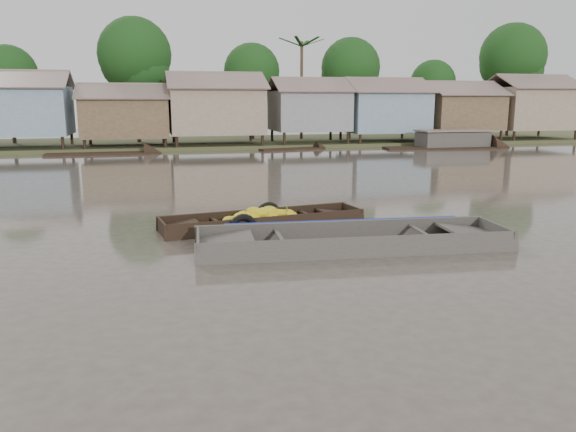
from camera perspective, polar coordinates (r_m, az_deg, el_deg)
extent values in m
plane|color=#4A4239|center=(12.37, -2.71, -4.45)|extent=(120.00, 120.00, 0.00)
cube|color=#384723|center=(44.85, -10.99, 7.15)|extent=(120.00, 12.00, 0.50)
cube|color=#738D9F|center=(41.98, -25.54, 9.62)|extent=(6.20, 5.20, 3.20)
cube|color=brown|center=(40.62, -26.19, 12.44)|extent=(6.60, 3.02, 1.28)
cube|color=brown|center=(43.37, -25.41, 12.39)|extent=(6.60, 3.02, 1.28)
cube|color=brown|center=(41.21, -16.20, 9.58)|extent=(5.80, 4.60, 2.70)
cube|color=brown|center=(39.95, -16.42, 12.10)|extent=(6.20, 2.67, 1.14)
cube|color=brown|center=(42.43, -16.28, 12.06)|extent=(6.20, 2.67, 1.14)
cube|color=gray|center=(41.44, -7.36, 10.57)|extent=(6.50, 5.30, 3.30)
cube|color=brown|center=(40.04, -7.20, 13.55)|extent=(6.90, 3.08, 1.31)
cube|color=brown|center=(42.88, -7.67, 13.41)|extent=(6.90, 3.08, 1.31)
cube|color=gray|center=(42.82, 2.15, 10.63)|extent=(5.40, 4.70, 2.90)
cube|color=brown|center=(41.61, 2.66, 13.21)|extent=(5.80, 2.73, 1.17)
cube|color=brown|center=(44.04, 1.70, 13.14)|extent=(5.80, 2.73, 1.17)
cube|color=#738D9F|center=(44.84, 9.66, 10.40)|extent=(6.00, 5.00, 3.10)
cube|color=brown|center=(43.61, 10.47, 12.97)|extent=(6.40, 2.90, 1.24)
cube|color=brown|center=(46.09, 9.07, 12.94)|extent=(6.40, 2.90, 1.24)
cube|color=brown|center=(47.80, 16.94, 10.08)|extent=(5.70, 4.90, 2.80)
cube|color=brown|center=(46.66, 17.92, 12.27)|extent=(6.10, 2.85, 1.21)
cube|color=brown|center=(48.94, 16.27, 12.31)|extent=(6.10, 2.85, 1.21)
cube|color=gray|center=(51.40, 23.30, 10.00)|extent=(6.30, 5.10, 3.40)
cube|color=brown|center=(50.32, 24.46, 12.35)|extent=(6.70, 2.96, 1.26)
cube|color=brown|center=(52.52, 22.58, 12.43)|extent=(6.70, 2.96, 1.26)
cylinder|color=#473323|center=(46.70, -26.25, 9.36)|extent=(0.28, 0.28, 4.90)
sphere|color=#113511|center=(46.72, -26.57, 12.78)|extent=(4.20, 4.20, 4.20)
cylinder|color=#473323|center=(44.67, -15.07, 11.00)|extent=(0.28, 0.28, 6.30)
sphere|color=#113511|center=(44.79, -15.32, 15.60)|extent=(5.40, 5.40, 5.40)
cylinder|color=#473323|center=(46.41, -3.65, 10.73)|extent=(0.28, 0.28, 5.25)
sphere|color=#113511|center=(46.45, -3.70, 14.44)|extent=(4.50, 4.50, 4.50)
cylinder|color=#473323|center=(47.54, 6.28, 10.92)|extent=(0.28, 0.28, 5.60)
sphere|color=#113511|center=(47.60, 6.37, 14.78)|extent=(4.80, 4.80, 4.80)
cylinder|color=#473323|center=(51.73, 14.37, 10.12)|extent=(0.28, 0.28, 4.55)
sphere|color=#113511|center=(51.73, 14.52, 12.99)|extent=(3.90, 3.90, 3.90)
cylinder|color=#473323|center=(54.52, 21.55, 10.84)|extent=(0.28, 0.28, 6.65)
sphere|color=#113511|center=(54.64, 21.86, 14.82)|extent=(5.70, 5.70, 5.70)
cylinder|color=#473323|center=(46.80, 1.38, 12.45)|extent=(0.24, 0.24, 8.00)
cube|color=black|center=(15.55, -2.53, -1.37)|extent=(5.63, 1.85, 0.08)
cube|color=black|center=(16.06, -3.26, -0.15)|extent=(5.61, 0.97, 0.52)
cube|color=black|center=(14.95, -1.76, -1.04)|extent=(5.61, 0.97, 0.52)
cube|color=black|center=(16.61, 6.48, 0.19)|extent=(0.24, 1.22, 0.50)
cube|color=black|center=(16.38, 5.01, 0.28)|extent=(1.10, 1.19, 0.19)
cube|color=black|center=(14.83, -12.65, -1.43)|extent=(0.24, 1.22, 0.50)
cube|color=black|center=(14.90, -10.84, -1.05)|extent=(1.10, 1.19, 0.19)
cube|color=black|center=(15.10, -7.27, -0.60)|extent=(0.27, 1.18, 0.05)
cube|color=black|center=(15.96, 1.94, 0.17)|extent=(0.27, 1.18, 0.05)
ellipsoid|color=yellow|center=(15.95, -0.09, 0.22)|extent=(0.48, 0.37, 0.27)
ellipsoid|color=yellow|center=(15.46, -0.74, 0.29)|extent=(0.39, 0.29, 0.22)
ellipsoid|color=yellow|center=(15.33, -5.95, -0.47)|extent=(0.45, 0.34, 0.25)
ellipsoid|color=yellow|center=(15.88, -2.09, 0.09)|extent=(0.43, 0.32, 0.24)
ellipsoid|color=yellow|center=(15.65, -3.88, 0.19)|extent=(0.39, 0.30, 0.22)
ellipsoid|color=yellow|center=(15.09, -4.60, -0.56)|extent=(0.44, 0.33, 0.25)
ellipsoid|color=yellow|center=(15.51, -3.50, 0.12)|extent=(0.43, 0.33, 0.25)
ellipsoid|color=yellow|center=(15.39, -2.16, 0.13)|extent=(0.44, 0.34, 0.25)
ellipsoid|color=yellow|center=(15.59, -3.35, 0.14)|extent=(0.44, 0.33, 0.25)
ellipsoid|color=yellow|center=(15.54, -2.55, 0.49)|extent=(0.38, 0.29, 0.21)
ellipsoid|color=yellow|center=(15.00, -4.73, -0.82)|extent=(0.49, 0.37, 0.27)
ellipsoid|color=yellow|center=(15.32, -4.87, -0.07)|extent=(0.42, 0.32, 0.24)
ellipsoid|color=yellow|center=(15.07, -4.95, -0.61)|extent=(0.49, 0.38, 0.28)
ellipsoid|color=yellow|center=(15.56, -2.88, 0.23)|extent=(0.47, 0.36, 0.26)
ellipsoid|color=yellow|center=(15.02, -4.55, -0.87)|extent=(0.48, 0.36, 0.27)
ellipsoid|color=yellow|center=(15.35, -4.42, 0.05)|extent=(0.49, 0.38, 0.28)
ellipsoid|color=yellow|center=(15.28, -2.68, 0.24)|extent=(0.47, 0.36, 0.26)
ellipsoid|color=yellow|center=(15.32, -3.21, 0.07)|extent=(0.46, 0.35, 0.26)
ellipsoid|color=yellow|center=(15.52, 1.21, -0.42)|extent=(0.41, 0.31, 0.23)
ellipsoid|color=yellow|center=(14.93, -5.28, -1.13)|extent=(0.39, 0.30, 0.22)
ellipsoid|color=yellow|center=(15.65, -3.37, 0.05)|extent=(0.40, 0.31, 0.23)
ellipsoid|color=yellow|center=(15.61, 0.24, 0.02)|extent=(0.45, 0.35, 0.26)
ellipsoid|color=yellow|center=(15.46, -1.94, 0.52)|extent=(0.50, 0.38, 0.28)
ellipsoid|color=yellow|center=(15.96, -0.71, 0.05)|extent=(0.43, 0.33, 0.24)
ellipsoid|color=yellow|center=(15.11, -3.46, -0.29)|extent=(0.38, 0.29, 0.21)
ellipsoid|color=yellow|center=(15.93, -1.99, 0.08)|extent=(0.41, 0.31, 0.23)
ellipsoid|color=yellow|center=(15.17, -5.77, -0.85)|extent=(0.38, 0.29, 0.22)
ellipsoid|color=yellow|center=(15.19, -5.48, -0.50)|extent=(0.49, 0.38, 0.28)
ellipsoid|color=yellow|center=(15.40, -3.53, 0.45)|extent=(0.47, 0.36, 0.26)
ellipsoid|color=yellow|center=(15.21, -1.78, -0.57)|extent=(0.40, 0.30, 0.22)
ellipsoid|color=yellow|center=(15.53, -1.22, 0.26)|extent=(0.45, 0.34, 0.26)
ellipsoid|color=yellow|center=(15.36, -1.69, -0.06)|extent=(0.43, 0.33, 0.24)
cylinder|color=#3F6626|center=(15.28, -4.31, 0.33)|extent=(0.04, 0.04, 0.18)
cylinder|color=#3F6626|center=(15.51, -1.85, 0.53)|extent=(0.04, 0.04, 0.18)
cylinder|color=#3F6626|center=(15.69, -0.13, 0.66)|extent=(0.04, 0.04, 0.18)
torus|color=black|center=(16.26, -2.02, 0.08)|extent=(0.81, 0.29, 0.79)
torus|color=black|center=(14.62, -4.60, -1.29)|extent=(0.81, 0.29, 0.79)
cube|color=#3E3934|center=(13.47, 6.59, -3.52)|extent=(7.37, 2.17, 0.08)
cube|color=#3E3934|center=(14.24, 5.66, -1.60)|extent=(7.40, 0.79, 0.59)
cube|color=#3E3934|center=(12.58, 7.69, -3.44)|extent=(7.40, 0.79, 0.59)
cube|color=#3E3934|center=(14.78, 20.31, -1.79)|extent=(0.21, 1.81, 0.56)
cube|color=#3E3934|center=(14.47, 18.14, -1.63)|extent=(1.39, 1.66, 0.24)
cube|color=#3E3934|center=(12.93, -9.10, -3.07)|extent=(0.21, 1.81, 0.56)
cube|color=#3E3934|center=(12.92, -6.31, -2.67)|extent=(1.39, 1.66, 0.24)
cube|color=#3E3934|center=(13.02, -0.76, -2.27)|extent=(0.25, 1.74, 0.05)
cube|color=#3E3934|center=(13.94, 13.52, -1.67)|extent=(0.25, 1.74, 0.05)
cube|color=#665E54|center=(13.46, 6.59, -3.34)|extent=(5.62, 1.88, 0.02)
cube|color=navy|center=(14.24, 5.62, -0.66)|extent=(5.98, 0.60, 0.15)
torus|color=olive|center=(13.65, 12.96, -3.24)|extent=(0.41, 0.41, 0.06)
torus|color=olive|center=(13.64, 12.97, -3.08)|extent=(0.34, 0.34, 0.06)
cube|color=black|center=(39.13, 0.25, 6.64)|extent=(4.48, 1.77, 0.35)
cube|color=black|center=(41.74, 15.29, 6.55)|extent=(8.31, 2.81, 0.35)
cube|color=black|center=(37.75, -18.81, 5.83)|extent=(6.29, 1.50, 0.35)
cube|color=black|center=(42.49, 16.37, 7.39)|extent=(5.00, 2.00, 1.20)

